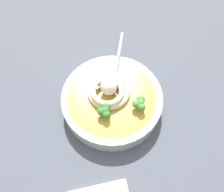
{
  "coord_description": "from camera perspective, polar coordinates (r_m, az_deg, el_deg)",
  "views": [
    {
      "loc": [
        27.99,
        -7.16,
        54.2
      ],
      "look_at": [
        2.61,
        -2.01,
        7.6
      ],
      "focal_mm": 36.93,
      "sensor_mm": 36.0,
      "label": 1
    }
  ],
  "objects": [
    {
      "name": "carrot_slice_extra_a",
      "position": [
        0.55,
        -2.58,
        3.95
      ],
      "size": [
        2.67,
        2.67,
        0.56
      ],
      "primitive_type": "cylinder",
      "color": "orange",
      "rests_on": "soup_bowl"
    },
    {
      "name": "carrot_slice_rear",
      "position": [
        0.54,
        2.75,
        2.31
      ],
      "size": [
        2.31,
        2.31,
        0.42
      ],
      "primitive_type": "cylinder",
      "color": "orange",
      "rests_on": "soup_bowl"
    },
    {
      "name": "table_slab",
      "position": [
        0.6,
        1.38,
        -0.34
      ],
      "size": [
        116.72,
        116.72,
        3.08
      ],
      "primitive_type": "cube",
      "color": "#474C56",
      "rests_on": "ground"
    },
    {
      "name": "soup_spoon",
      "position": [
        0.56,
        0.83,
        5.34
      ],
      "size": [
        17.33,
        9.03,
        1.6
      ],
      "rotation": [
        0.0,
        0.0,
        2.8
      ],
      "color": "#B7B7BC",
      "rests_on": "soup_bowl"
    },
    {
      "name": "soup_bowl",
      "position": [
        0.55,
        0.0,
        -1.1
      ],
      "size": [
        23.66,
        23.66,
        4.52
      ],
      "color": "#9EB2A3",
      "rests_on": "table_slab"
    },
    {
      "name": "broccoli_floret_beside_noodles",
      "position": [
        0.5,
        -1.79,
        -3.72
      ],
      "size": [
        3.57,
        3.07,
        2.82
      ],
      "color": "#7A9E60",
      "rests_on": "soup_bowl"
    },
    {
      "name": "noodle_pile",
      "position": [
        0.53,
        -0.9,
        1.52
      ],
      "size": [
        11.0,
        10.78,
        4.42
      ],
      "color": "beige",
      "rests_on": "soup_bowl"
    },
    {
      "name": "broccoli_floret_left",
      "position": [
        0.51,
        6.88,
        -1.82
      ],
      "size": [
        3.6,
        3.1,
        2.85
      ],
      "color": "#7A9E60",
      "rests_on": "soup_bowl"
    }
  ]
}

